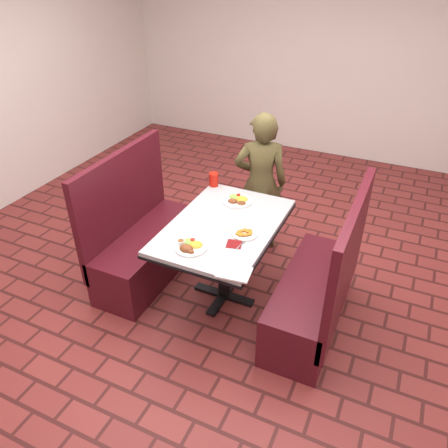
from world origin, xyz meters
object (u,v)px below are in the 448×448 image
(diner_person, at_px, (260,183))
(red_tumbler, at_px, (214,180))
(booth_bench_left, at_px, (144,243))
(near_dinner_plate, at_px, (190,245))
(far_dinner_plate, at_px, (238,199))
(plantain_plate, at_px, (245,233))
(booth_bench_right, at_px, (317,293))
(dining_table, at_px, (224,234))

(diner_person, distance_m, red_tumbler, 0.48)
(booth_bench_left, xyz_separation_m, near_dinner_plate, (0.71, -0.40, 0.45))
(booth_bench_left, relative_size, diner_person, 0.87)
(diner_person, relative_size, near_dinner_plate, 5.78)
(far_dinner_plate, relative_size, plantain_plate, 1.28)
(booth_bench_right, bearing_deg, red_tumbler, 154.42)
(dining_table, relative_size, plantain_plate, 6.19)
(booth_bench_right, height_order, plantain_plate, booth_bench_right)
(booth_bench_left, distance_m, far_dinner_plate, 0.95)
(dining_table, distance_m, booth_bench_left, 0.86)
(dining_table, bearing_deg, red_tumbler, 122.99)
(diner_person, bearing_deg, red_tumbler, 22.80)
(dining_table, bearing_deg, near_dinner_plate, -102.23)
(plantain_plate, distance_m, red_tumbler, 0.84)
(red_tumbler, bearing_deg, diner_person, 44.24)
(dining_table, relative_size, near_dinner_plate, 5.05)
(dining_table, height_order, plantain_plate, plantain_plate)
(far_dinner_plate, distance_m, red_tumbler, 0.37)
(booth_bench_left, relative_size, near_dinner_plate, 5.00)
(plantain_plate, xyz_separation_m, red_tumbler, (-0.56, 0.62, 0.05))
(near_dinner_plate, height_order, far_dinner_plate, near_dinner_plate)
(diner_person, height_order, plantain_plate, diner_person)
(booth_bench_left, xyz_separation_m, diner_person, (0.77, 0.88, 0.36))
(plantain_plate, bearing_deg, booth_bench_left, 176.06)
(booth_bench_right, distance_m, red_tumbler, 1.37)
(dining_table, relative_size, far_dinner_plate, 4.84)
(booth_bench_left, bearing_deg, red_tumbler, 51.68)
(plantain_plate, bearing_deg, red_tumbler, 132.15)
(booth_bench_left, relative_size, red_tumbler, 9.70)
(booth_bench_left, distance_m, near_dinner_plate, 0.93)
(near_dinner_plate, relative_size, far_dinner_plate, 0.96)
(dining_table, distance_m, red_tumbler, 0.68)
(dining_table, xyz_separation_m, diner_person, (-0.03, 0.88, 0.04))
(near_dinner_plate, distance_m, plantain_plate, 0.44)
(booth_bench_right, bearing_deg, diner_person, 133.16)
(booth_bench_left, height_order, red_tumbler, booth_bench_left)
(far_dinner_plate, xyz_separation_m, red_tumbler, (-0.32, 0.18, 0.04))
(near_dinner_plate, xyz_separation_m, red_tumbler, (-0.27, 0.95, 0.04))
(plantain_plate, bearing_deg, near_dinner_plate, -131.46)
(booth_bench_right, distance_m, far_dinner_plate, 1.02)
(red_tumbler, bearing_deg, booth_bench_left, -128.32)
(dining_table, distance_m, near_dinner_plate, 0.43)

